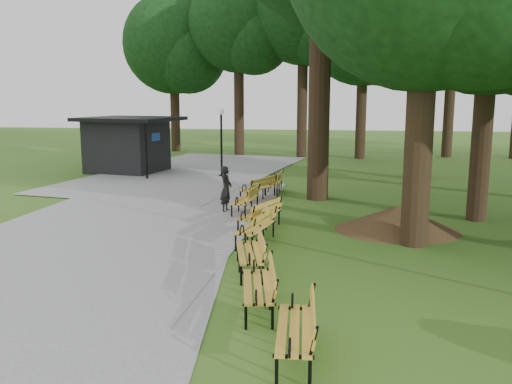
# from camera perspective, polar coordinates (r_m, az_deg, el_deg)

# --- Properties ---
(ground) EXTENTS (100.00, 100.00, 0.00)m
(ground) POSITION_cam_1_polar(r_m,az_deg,el_deg) (12.96, -2.23, -6.95)
(ground) COLOR #33601B
(ground) RESTS_ON ground
(path) EXTENTS (12.00, 38.00, 0.06)m
(path) POSITION_cam_1_polar(r_m,az_deg,el_deg) (16.86, -13.84, -3.11)
(path) COLOR gray
(path) RESTS_ON ground
(person) EXTENTS (0.43, 0.60, 1.54)m
(person) POSITION_cam_1_polar(r_m,az_deg,el_deg) (17.81, -3.20, 0.30)
(person) COLOR black
(person) RESTS_ON ground
(kiosk) EXTENTS (5.15, 4.71, 2.78)m
(kiosk) POSITION_cam_1_polar(r_m,az_deg,el_deg) (28.05, -13.55, 4.91)
(kiosk) COLOR black
(kiosk) RESTS_ON ground
(lamp_post) EXTENTS (0.32, 0.32, 3.27)m
(lamp_post) POSITION_cam_1_polar(r_m,az_deg,el_deg) (25.53, -3.71, 6.83)
(lamp_post) COLOR black
(lamp_post) RESTS_ON ground
(dirt_mound) EXTENTS (2.96, 2.96, 0.73)m
(dirt_mound) POSITION_cam_1_polar(r_m,az_deg,el_deg) (15.86, 14.76, -2.73)
(dirt_mound) COLOR #47301C
(dirt_mound) RESTS_ON ground
(bench_0) EXTENTS (0.75, 1.93, 0.88)m
(bench_0) POSITION_cam_1_polar(r_m,az_deg,el_deg) (8.13, 4.11, -14.35)
(bench_0) COLOR gold
(bench_0) RESTS_ON ground
(bench_1) EXTENTS (0.96, 1.98, 0.88)m
(bench_1) POSITION_cam_1_polar(r_m,az_deg,el_deg) (9.76, 0.18, -10.02)
(bench_1) COLOR gold
(bench_1) RESTS_ON ground
(bench_2) EXTENTS (1.04, 1.99, 0.88)m
(bench_2) POSITION_cam_1_polar(r_m,az_deg,el_deg) (11.77, -0.70, -6.48)
(bench_2) COLOR gold
(bench_2) RESTS_ON ground
(bench_3) EXTENTS (1.02, 1.99, 0.88)m
(bench_3) POSITION_cam_1_polar(r_m,az_deg,el_deg) (14.01, -0.07, -3.77)
(bench_3) COLOR gold
(bench_3) RESTS_ON ground
(bench_4) EXTENTS (1.29, 2.00, 0.88)m
(bench_4) POSITION_cam_1_polar(r_m,az_deg,el_deg) (15.49, 0.35, -2.41)
(bench_4) COLOR gold
(bench_4) RESTS_ON ground
(bench_5) EXTENTS (0.82, 1.95, 0.88)m
(bench_5) POSITION_cam_1_polar(r_m,az_deg,el_deg) (17.69, -1.17, -0.83)
(bench_5) COLOR gold
(bench_5) RESTS_ON ground
(bench_6) EXTENTS (1.40, 1.99, 0.88)m
(bench_6) POSITION_cam_1_polar(r_m,az_deg,el_deg) (19.95, 0.21, 0.42)
(bench_6) COLOR gold
(bench_6) RESTS_ON ground
(bench_7) EXTENTS (0.64, 1.90, 0.88)m
(bench_7) POSITION_cam_1_polar(r_m,az_deg,el_deg) (21.34, 1.90, 1.05)
(bench_7) COLOR gold
(bench_7) RESTS_ON ground
(tree_backdrop) EXTENTS (37.79, 10.01, 16.38)m
(tree_backdrop) POSITION_cam_1_polar(r_m,az_deg,el_deg) (35.72, 15.76, 16.82)
(tree_backdrop) COLOR black
(tree_backdrop) RESTS_ON ground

